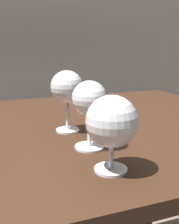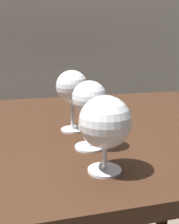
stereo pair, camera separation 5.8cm
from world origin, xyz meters
name	(u,v)px [view 1 (the left image)]	position (x,y,z in m)	size (l,w,h in m)	color
dining_table	(52,163)	(0.00, 0.00, 0.64)	(1.22, 0.81, 0.75)	#382114
wine_glass_pinot	(112,122)	(0.04, -0.29, 0.84)	(0.09, 0.09, 0.14)	white
wine_glass_amber	(90,101)	(0.05, -0.17, 0.85)	(0.07, 0.07, 0.15)	white
wine_glass_rose	(67,88)	(0.04, -0.04, 0.86)	(0.08, 0.08, 0.16)	white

